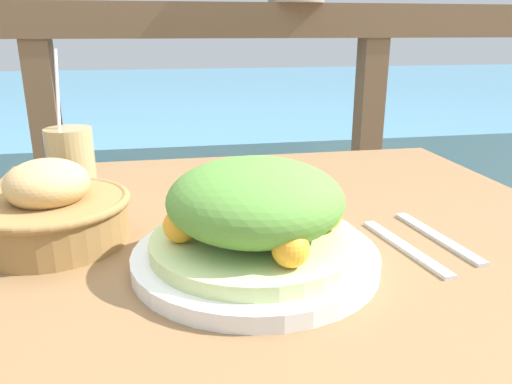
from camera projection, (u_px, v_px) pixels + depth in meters
The scene contains 8 objects.
patio_table at pixel (270, 290), 0.78m from camera, with size 0.93×0.82×0.75m.
railing_fence at pixel (217, 121), 1.41m from camera, with size 2.80×0.08×1.09m.
sea_backdrop at pixel (182, 127), 3.89m from camera, with size 12.00×4.00×0.60m.
salad_plate at pixel (256, 222), 0.59m from camera, with size 0.30×0.30×0.13m.
drink_glass at pixel (72, 165), 0.82m from camera, with size 0.08×0.08×0.24m.
bread_basket at pixel (51, 211), 0.66m from camera, with size 0.21×0.21×0.11m.
fork at pixel (405, 247), 0.65m from camera, with size 0.04×0.18×0.00m.
knife at pixel (437, 237), 0.68m from camera, with size 0.04×0.18×0.00m.
Camera 1 is at (-0.15, -0.68, 1.03)m, focal length 35.00 mm.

